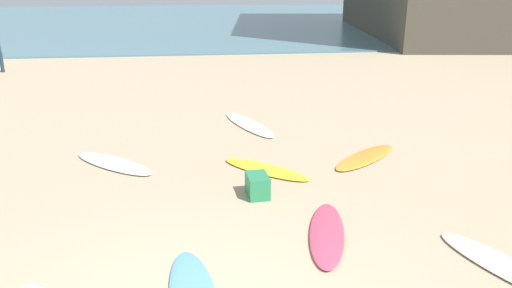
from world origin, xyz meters
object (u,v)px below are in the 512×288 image
at_px(surfboard_0, 114,163).
at_px(surfboard_5, 266,169).
at_px(surfboard_7, 249,124).
at_px(surfboard_1, 508,268).
at_px(surfboard_6, 327,233).
at_px(surfboard_3, 365,157).
at_px(beach_cooler, 258,186).

height_order(surfboard_0, surfboard_5, surfboard_0).
height_order(surfboard_0, surfboard_7, surfboard_0).
bearing_deg(surfboard_1, surfboard_6, -51.30).
height_order(surfboard_3, surfboard_5, surfboard_3).
xyz_separation_m(surfboard_1, surfboard_3, (-0.49, 4.36, 0.00)).
distance_m(surfboard_5, surfboard_7, 3.20).
bearing_deg(surfboard_6, surfboard_1, 165.37).
relative_size(surfboard_7, beach_cooler, 4.90).
bearing_deg(surfboard_3, surfboard_7, 176.74).
relative_size(surfboard_0, surfboard_5, 1.09).
distance_m(surfboard_3, surfboard_6, 3.56).
height_order(surfboard_0, surfboard_6, surfboard_6).
xyz_separation_m(surfboard_0, surfboard_5, (3.05, -0.70, -0.00)).
xyz_separation_m(surfboard_3, surfboard_7, (-2.18, 2.77, -0.00)).
xyz_separation_m(surfboard_0, beach_cooler, (2.74, -1.88, 0.16)).
bearing_deg(surfboard_6, beach_cooler, -46.49).
distance_m(surfboard_0, beach_cooler, 3.33).
distance_m(surfboard_6, surfboard_7, 5.95).
bearing_deg(beach_cooler, surfboard_0, 145.48).
xyz_separation_m(surfboard_0, surfboard_1, (5.73, -4.63, -0.00)).
relative_size(surfboard_6, beach_cooler, 3.91).
bearing_deg(surfboard_0, surfboard_1, 93.71).
bearing_deg(surfboard_1, surfboard_3, -105.63).
height_order(surfboard_1, surfboard_7, same).
relative_size(surfboard_0, beach_cooler, 4.13).
height_order(surfboard_3, beach_cooler, beach_cooler).
relative_size(surfboard_3, surfboard_7, 0.82).
height_order(surfboard_1, beach_cooler, beach_cooler).
xyz_separation_m(surfboard_5, surfboard_7, (0.01, 3.20, -0.00)).
height_order(surfboard_1, surfboard_3, surfboard_3).
distance_m(surfboard_1, surfboard_5, 4.76).
distance_m(surfboard_3, beach_cooler, 2.98).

